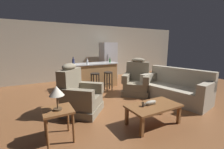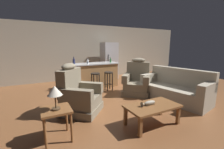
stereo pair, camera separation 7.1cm
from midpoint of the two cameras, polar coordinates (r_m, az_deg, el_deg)
ground_plane at (r=4.81m, az=-0.96°, el=-8.61°), size 12.00×12.00×0.00m
back_wall at (r=7.45m, az=-12.37°, el=8.30°), size 12.00×0.05×2.60m
coffee_table at (r=3.23m, az=14.87°, el=-12.07°), size 1.10×0.60×0.42m
fish_figurine at (r=3.18m, az=13.48°, el=-10.48°), size 0.34×0.10×0.10m
couch at (r=4.85m, az=22.51°, el=-5.08°), size 1.20×2.03×0.94m
recliner_near_lamp at (r=3.74m, az=-13.04°, el=-7.81°), size 1.19×1.19×1.20m
recliner_near_island at (r=5.12m, az=8.99°, el=-2.58°), size 1.19×1.19×1.20m
end_table at (r=2.78m, az=-20.60°, el=-14.16°), size 0.48×0.48×0.56m
table_lamp at (r=2.61m, az=-21.12°, el=-6.26°), size 0.24×0.24×0.41m
kitchen_island at (r=5.87m, az=-7.11°, el=-0.25°), size 1.80×0.70×0.95m
bar_stool_left at (r=5.22m, az=-6.82°, el=-1.72°), size 0.32×0.32×0.68m
bar_stool_right at (r=5.42m, az=-1.81°, el=-1.17°), size 0.32×0.32×0.68m
refrigerator at (r=7.40m, az=-1.77°, el=5.26°), size 0.70×0.69×1.76m
bottle_tall_green at (r=5.99m, az=-1.14°, el=5.35°), size 0.07×0.07×0.20m
bottle_short_amber at (r=5.49m, az=-9.75°, el=4.72°), size 0.07×0.07×0.21m
bottle_wine_dark at (r=5.54m, az=-14.89°, el=4.80°), size 0.08×0.08×0.27m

